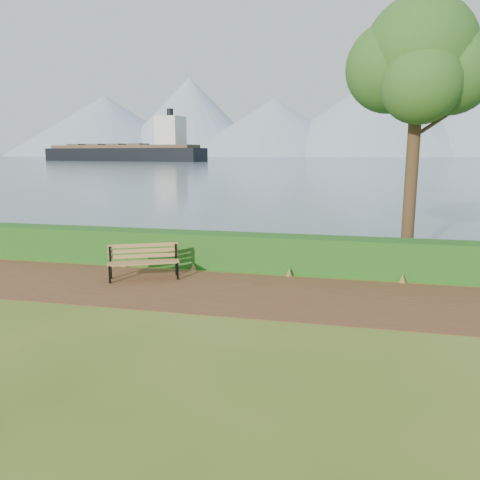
# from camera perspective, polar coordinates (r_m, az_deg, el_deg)

# --- Properties ---
(ground) EXTENTS (140.00, 140.00, 0.00)m
(ground) POSITION_cam_1_polar(r_m,az_deg,el_deg) (11.04, -3.66, -6.65)
(ground) COLOR #44601B
(ground) RESTS_ON ground
(path) EXTENTS (40.00, 3.40, 0.01)m
(path) POSITION_cam_1_polar(r_m,az_deg,el_deg) (11.31, -3.22, -6.19)
(path) COLOR #592E1E
(path) RESTS_ON ground
(hedge) EXTENTS (32.00, 0.85, 1.00)m
(hedge) POSITION_cam_1_polar(r_m,az_deg,el_deg) (13.34, -0.51, -1.37)
(hedge) COLOR #1A4B15
(hedge) RESTS_ON ground
(water) EXTENTS (700.00, 510.00, 0.00)m
(water) POSITION_cam_1_polar(r_m,az_deg,el_deg) (270.13, 12.42, 9.70)
(water) COLOR #405B67
(water) RESTS_ON ground
(mountains) EXTENTS (585.00, 190.00, 70.00)m
(mountains) POSITION_cam_1_polar(r_m,az_deg,el_deg) (417.04, 11.52, 13.78)
(mountains) COLOR #8294AD
(mountains) RESTS_ON ground
(bench) EXTENTS (1.88, 1.24, 0.92)m
(bench) POSITION_cam_1_polar(r_m,az_deg,el_deg) (12.51, -11.67, -2.28)
(bench) COLOR black
(bench) RESTS_ON ground
(tree) EXTENTS (4.07, 3.44, 7.85)m
(tree) POSITION_cam_1_polar(r_m,az_deg,el_deg) (14.90, 20.95, 19.84)
(tree) COLOR #382417
(tree) RESTS_ON ground
(cargo_ship) EXTENTS (68.05, 23.18, 20.42)m
(cargo_ship) POSITION_cam_1_polar(r_m,az_deg,el_deg) (183.93, -13.53, 10.27)
(cargo_ship) COLOR black
(cargo_ship) RESTS_ON ground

